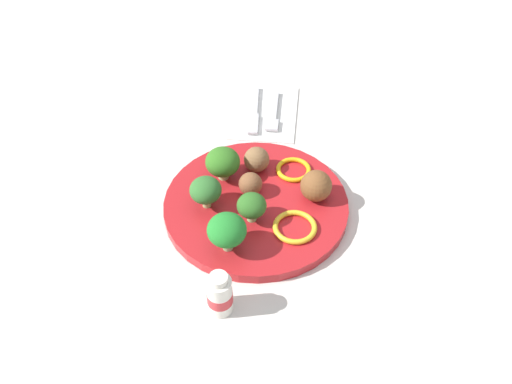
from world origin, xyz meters
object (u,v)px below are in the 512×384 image
Objects in this scene: broccoli_floret_mid_left at (227,230)px; meatball_mid_right at (250,184)px; napkin at (264,112)px; meatball_near_rim at (316,186)px; yogurt_bottle at (220,295)px; pepper_ring_front_right at (295,227)px; knife at (254,111)px; meatball_front_left at (257,160)px; broccoli_floret_mid_right at (206,190)px; pepper_ring_front_left at (294,170)px; broccoli_floret_front_right at (223,162)px; plate at (256,205)px; fork at (273,113)px; broccoli_floret_center at (250,206)px.

meatball_mid_right is (-0.11, 0.01, -0.02)m from broccoli_floret_mid_left.
meatball_near_rim is at bearing 27.42° from napkin.
napkin is 0.43m from yogurt_bottle.
pepper_ring_front_right is at bearing -18.17° from meatball_near_rim.
broccoli_floret_mid_left reaches higher than knife.
meatball_mid_right is (0.05, -0.00, -0.00)m from meatball_front_left.
broccoli_floret_mid_right is 1.26× the size of meatball_front_left.
meatball_mid_right is at bearing -45.36° from pepper_ring_front_left.
yogurt_bottle is at bearing -13.61° from pepper_ring_front_left.
broccoli_floret_front_right reaches higher than meatball_near_rim.
plate is at bearing 53.52° from broccoli_floret_front_right.
knife is 0.42m from yogurt_bottle.
napkin is (-0.29, -0.09, -0.02)m from pepper_ring_front_right.
pepper_ring_front_left is 0.82× the size of yogurt_bottle.
broccoli_floret_mid_left is at bearing -6.07° from meatball_mid_right.
fork is at bearing 166.27° from broccoli_floret_mid_right.
broccoli_floret_mid_right is at bearing -6.10° from knife.
knife reaches higher than napkin.
pepper_ring_front_left is 0.39× the size of knife.
broccoli_floret_center is 0.28m from fork.
broccoli_floret_front_right is 0.45× the size of fork.
broccoli_floret_front_right is 0.96× the size of pepper_ring_front_left.
broccoli_floret_front_right is 0.06m from meatball_mid_right.
meatball_mid_right reaches higher than fork.
plate is 0.08m from broccoli_floret_front_right.
broccoli_floret_mid_left is 0.19m from pepper_ring_front_left.
broccoli_floret_center is at bearing 5.05° from napkin.
meatball_near_rim is 0.40× the size of fork.
broccoli_floret_center reaches higher than napkin.
broccoli_floret_mid_right is 1.11× the size of broccoli_floret_center.
meatball_near_rim is at bearing 64.22° from meatball_front_left.
yogurt_bottle reaches higher than broccoli_floret_center.
meatball_near_rim is 0.75× the size of pepper_ring_front_right.
plate is 5.45× the size of broccoli_floret_mid_right.
yogurt_bottle reaches higher than napkin.
broccoli_floret_front_right is at bearing -168.92° from yogurt_bottle.
knife is at bearing -171.56° from meatball_mid_right.
broccoli_floret_mid_right is 0.17m from yogurt_bottle.
yogurt_bottle reaches higher than plate.
broccoli_floret_mid_right is 0.30× the size of napkin.
knife is (-0.27, -0.04, -0.04)m from broccoli_floret_center.
napkin is at bearing -162.47° from pepper_ring_front_right.
broccoli_floret_mid_left is (0.10, -0.02, 0.04)m from plate.
pepper_ring_front_left reaches higher than knife.
pepper_ring_front_left is at bearing 134.64° from meatball_mid_right.
knife is at bearing -168.76° from meatball_front_left.
pepper_ring_front_left is at bearing 129.22° from broccoli_floret_mid_right.
napkin is (-0.17, -0.07, -0.02)m from pepper_ring_front_left.
broccoli_floret_front_right is at bearing 169.96° from broccoli_floret_mid_right.
meatball_mid_right is 0.64× the size of pepper_ring_front_left.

